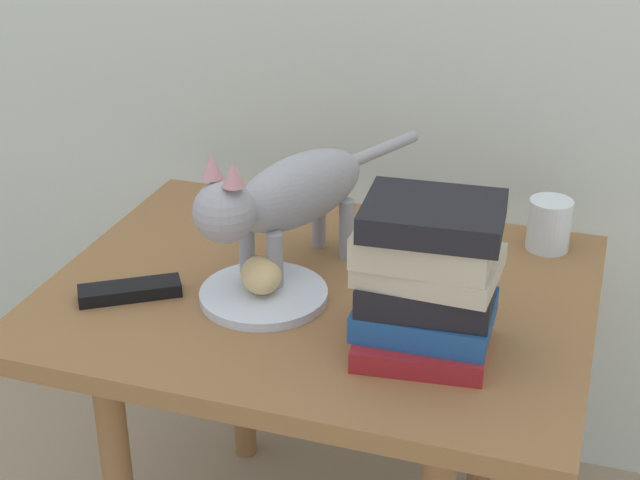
% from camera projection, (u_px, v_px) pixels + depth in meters
% --- Properties ---
extents(side_table, '(0.81, 0.63, 0.55)m').
position_uv_depth(side_table, '(320.00, 328.00, 1.47)').
color(side_table, olive).
rests_on(side_table, ground).
extents(plate, '(0.19, 0.19, 0.01)m').
position_uv_depth(plate, '(264.00, 295.00, 1.40)').
color(plate, silver).
rests_on(plate, side_table).
extents(bread_roll, '(0.09, 0.10, 0.05)m').
position_uv_depth(bread_roll, '(261.00, 275.00, 1.39)').
color(bread_roll, '#E0BC7A').
rests_on(bread_roll, plate).
extents(cat, '(0.23, 0.44, 0.23)m').
position_uv_depth(cat, '(286.00, 196.00, 1.41)').
color(cat, '#99999E').
rests_on(cat, side_table).
extents(book_stack, '(0.19, 0.17, 0.21)m').
position_uv_depth(book_stack, '(427.00, 277.00, 1.24)').
color(book_stack, maroon).
rests_on(book_stack, side_table).
extents(candle_jar, '(0.07, 0.07, 0.08)m').
position_uv_depth(candle_jar, '(549.00, 227.00, 1.54)').
color(candle_jar, silver).
rests_on(candle_jar, side_table).
extents(tv_remote, '(0.15, 0.12, 0.02)m').
position_uv_depth(tv_remote, '(130.00, 291.00, 1.40)').
color(tv_remote, black).
rests_on(tv_remote, side_table).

